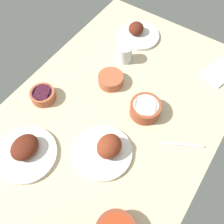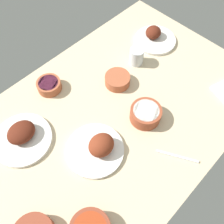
# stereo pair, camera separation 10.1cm
# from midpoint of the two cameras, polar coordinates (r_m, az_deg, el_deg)

# --- Properties ---
(dining_table) EXTENTS (1.40, 0.90, 0.04)m
(dining_table) POSITION_cam_midpoint_polar(r_m,az_deg,el_deg) (1.11, 2.58, -1.26)
(dining_table) COLOR #C6B28E
(dining_table) RESTS_ON ground
(plate_near_viewer) EXTENTS (0.24, 0.24, 0.09)m
(plate_near_viewer) POSITION_cam_midpoint_polar(r_m,az_deg,el_deg) (0.99, -0.39, -8.51)
(plate_near_viewer) COLOR silver
(plate_near_viewer) RESTS_ON dining_table
(plate_far_side) EXTENTS (0.25, 0.25, 0.07)m
(plate_far_side) POSITION_cam_midpoint_polar(r_m,az_deg,el_deg) (1.07, -17.59, -5.61)
(plate_far_side) COLOR silver
(plate_far_side) RESTS_ON dining_table
(plate_center_main) EXTENTS (0.22, 0.22, 0.08)m
(plate_center_main) POSITION_cam_midpoint_polar(r_m,az_deg,el_deg) (1.40, 11.90, 16.40)
(plate_center_main) COLOR silver
(plate_center_main) RESTS_ON dining_table
(bowl_potatoes) EXTENTS (0.12, 0.12, 0.05)m
(bowl_potatoes) POSITION_cam_midpoint_polar(r_m,az_deg,el_deg) (1.17, 3.74, 7.31)
(bowl_potatoes) COLOR #A35133
(bowl_potatoes) RESTS_ON dining_table
(bowl_cream) EXTENTS (0.13, 0.13, 0.06)m
(bowl_cream) POSITION_cam_midpoint_polar(r_m,az_deg,el_deg) (1.07, 10.44, -0.59)
(bowl_cream) COLOR brown
(bowl_cream) RESTS_ON dining_table
(bowl_onions) EXTENTS (0.11, 0.11, 0.05)m
(bowl_onions) POSITION_cam_midpoint_polar(r_m,az_deg,el_deg) (1.18, -12.00, 5.91)
(bowl_onions) COLOR #A35133
(bowl_onions) RESTS_ON dining_table
(water_tumbler) EXTENTS (0.07, 0.07, 0.09)m
(water_tumbler) POSITION_cam_midpoint_polar(r_m,az_deg,el_deg) (1.26, 8.03, 12.48)
(water_tumbler) COLOR silver
(water_tumbler) RESTS_ON dining_table
(fork_loose) EXTENTS (0.09, 0.15, 0.01)m
(fork_loose) POSITION_cam_midpoint_polar(r_m,az_deg,el_deg) (1.05, 17.56, -9.97)
(fork_loose) COLOR silver
(fork_loose) RESTS_ON dining_table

